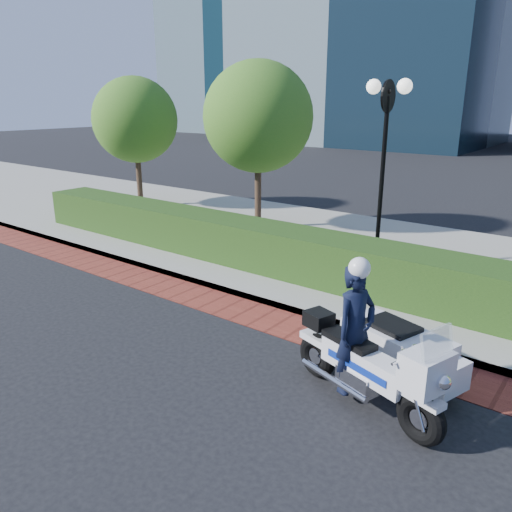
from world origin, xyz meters
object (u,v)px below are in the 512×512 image
Objects in this scene: lamppost at (384,146)px; tree_a at (135,120)px; tree_b at (258,117)px; police_motorcycle at (378,348)px.

lamppost is 0.92× the size of tree_a.
tree_a reaches higher than lamppost.
tree_b is (5.50, 0.00, 0.21)m from tree_a.
lamppost is at bearing 132.40° from police_motorcycle.
tree_b reaches higher than lamppost.
tree_a is at bearing 180.00° from tree_b.
lamppost is 10.09m from tree_a.
tree_a is (-10.00, 1.30, 0.26)m from lamppost.
lamppost is at bearing -16.11° from tree_b.
police_motorcycle is at bearing -26.50° from tree_a.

